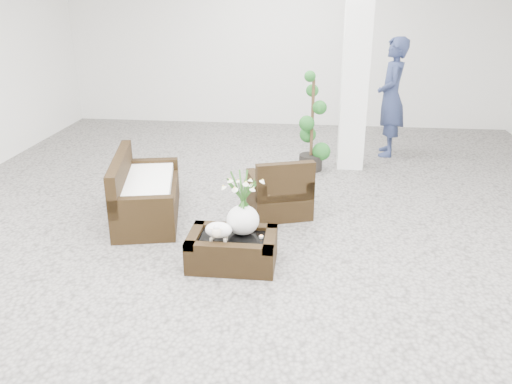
# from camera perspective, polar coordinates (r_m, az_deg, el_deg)

# --- Properties ---
(ground) EXTENTS (11.00, 11.00, 0.00)m
(ground) POSITION_cam_1_polar(r_m,az_deg,el_deg) (6.11, 0.10, -5.08)
(ground) COLOR gray
(ground) RESTS_ON ground
(column) EXTENTS (0.40, 0.40, 3.50)m
(column) POSITION_cam_1_polar(r_m,az_deg,el_deg) (8.31, 10.83, 14.30)
(column) COLOR white
(column) RESTS_ON ground
(coffee_table) EXTENTS (0.90, 0.60, 0.31)m
(coffee_table) POSITION_cam_1_polar(r_m,az_deg,el_deg) (5.51, -2.58, -6.38)
(coffee_table) COLOR black
(coffee_table) RESTS_ON ground
(sheep_figurine) EXTENTS (0.28, 0.23, 0.21)m
(sheep_figurine) POSITION_cam_1_polar(r_m,az_deg,el_deg) (5.32, -4.07, -4.32)
(sheep_figurine) COLOR white
(sheep_figurine) RESTS_ON coffee_table
(planter_narcissus) EXTENTS (0.44, 0.44, 0.80)m
(planter_narcissus) POSITION_cam_1_polar(r_m,az_deg,el_deg) (5.35, -1.46, -0.67)
(planter_narcissus) COLOR white
(planter_narcissus) RESTS_ON coffee_table
(tealight) EXTENTS (0.04, 0.04, 0.03)m
(tealight) POSITION_cam_1_polar(r_m,az_deg,el_deg) (5.42, 0.57, -4.85)
(tealight) COLOR white
(tealight) RESTS_ON coffee_table
(armchair) EXTENTS (0.90, 0.88, 0.77)m
(armchair) POSITION_cam_1_polar(r_m,az_deg,el_deg) (6.65, 2.52, 0.76)
(armchair) COLOR black
(armchair) RESTS_ON ground
(loveseat) EXTENTS (1.04, 1.64, 0.81)m
(loveseat) POSITION_cam_1_polar(r_m,az_deg,el_deg) (6.65, -11.77, 0.51)
(loveseat) COLOR black
(loveseat) RESTS_ON ground
(topiary) EXTENTS (0.41, 0.41, 1.53)m
(topiary) POSITION_cam_1_polar(r_m,az_deg,el_deg) (8.23, 6.10, 7.48)
(topiary) COLOR #194F1A
(topiary) RESTS_ON ground
(shopper) EXTENTS (0.52, 0.75, 1.98)m
(shopper) POSITION_cam_1_polar(r_m,az_deg,el_deg) (9.23, 14.44, 9.88)
(shopper) COLOR navy
(shopper) RESTS_ON ground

